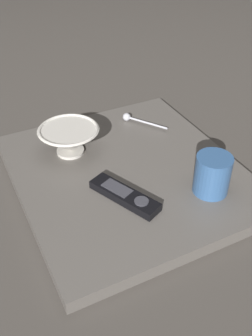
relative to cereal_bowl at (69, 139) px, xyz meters
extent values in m
plane|color=#47423D|center=(-0.10, 0.13, -0.07)|extent=(6.00, 6.00, 0.00)
cube|color=#5B5651|center=(-0.10, 0.13, -0.06)|extent=(0.53, 0.58, 0.03)
cylinder|color=beige|center=(0.00, 0.00, -0.04)|extent=(0.07, 0.07, 0.01)
cone|color=beige|center=(0.00, 0.00, 0.00)|extent=(0.16, 0.16, 0.06)
torus|color=beige|center=(0.00, 0.00, 0.03)|extent=(0.15, 0.15, 0.01)
cylinder|color=#33598C|center=(-0.23, 0.29, 0.01)|extent=(0.08, 0.08, 0.09)
cylinder|color=silver|center=(-0.24, -0.02, -0.03)|extent=(0.07, 0.11, 0.01)
sphere|color=silver|center=(-0.20, -0.08, -0.03)|extent=(0.02, 0.02, 0.02)
cube|color=black|center=(-0.05, 0.23, -0.03)|extent=(0.11, 0.18, 0.02)
cylinder|color=#3A3A42|center=(-0.06, 0.27, -0.02)|extent=(0.03, 0.03, 0.00)
cube|color=#3A3A42|center=(-0.04, 0.21, -0.02)|extent=(0.06, 0.08, 0.00)
camera|label=1|loc=(0.24, 0.81, 0.55)|focal=41.53mm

